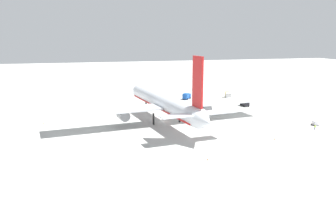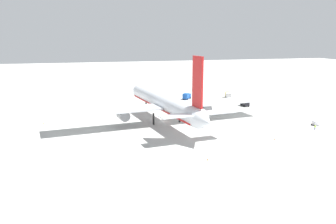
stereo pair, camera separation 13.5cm
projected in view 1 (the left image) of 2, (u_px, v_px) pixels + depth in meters
The scene contains 15 objects.
ground_plane at pixel (164, 122), 129.12m from camera, with size 600.00×600.00×0.00m, color #B2B2AD.
airliner at pixel (165, 103), 126.33m from camera, with size 68.17×79.69×25.43m.
service_truck_0 at pixel (187, 96), 174.02m from camera, with size 5.98×5.49×3.01m.
service_truck_1 at pixel (228, 95), 177.59m from camera, with size 6.46×4.10×2.77m.
service_truck_2 at pixel (245, 103), 157.21m from camera, with size 5.58×2.75×2.62m.
service_van at pixel (250, 98), 171.63m from camera, with size 5.00×3.35×1.97m.
baggage_cart_0 at pixel (315, 123), 123.59m from camera, with size 3.11×1.54×1.53m.
ground_worker_0 at pixel (159, 100), 168.99m from camera, with size 0.55×0.55×1.61m.
ground_worker_1 at pixel (239, 99), 170.32m from camera, with size 0.56×0.56×1.72m.
ground_worker_2 at pixel (315, 127), 118.12m from camera, with size 0.56×0.56×1.65m.
traffic_cone_0 at pixel (43, 123), 125.94m from camera, with size 0.36×0.36×0.55m, color orange.
traffic_cone_1 at pixel (71, 109), 148.88m from camera, with size 0.36×0.36×0.55m, color orange.
traffic_cone_2 at pixel (275, 139), 106.81m from camera, with size 0.36×0.36×0.55m, color orange.
traffic_cone_3 at pixel (105, 102), 165.92m from camera, with size 0.36×0.36×0.55m, color orange.
traffic_cone_4 at pixel (208, 159), 89.24m from camera, with size 0.36×0.36×0.55m, color orange.
Camera 1 is at (-121.58, 30.47, 31.25)m, focal length 37.41 mm.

